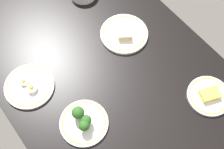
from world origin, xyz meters
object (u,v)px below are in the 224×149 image
(plate_cheese, at_px, (209,96))
(plate_sandwich, at_px, (124,33))
(plate_broccoli, at_px, (83,121))
(plate_eggs, at_px, (29,86))

(plate_cheese, xyz_separation_m, plate_sandwich, (0.47, 0.09, 0.00))
(plate_cheese, bearing_deg, plate_broccoli, 64.95)
(plate_cheese, relative_size, plate_broccoli, 0.93)
(plate_broccoli, bearing_deg, plate_cheese, -115.05)
(plate_cheese, distance_m, plate_sandwich, 0.48)
(plate_broccoli, distance_m, plate_eggs, 0.29)
(plate_cheese, xyz_separation_m, plate_eggs, (0.50, 0.58, -0.00))
(plate_sandwich, bearing_deg, plate_broccoli, 120.69)
(plate_cheese, distance_m, plate_broccoli, 0.54)
(plate_cheese, distance_m, plate_eggs, 0.77)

